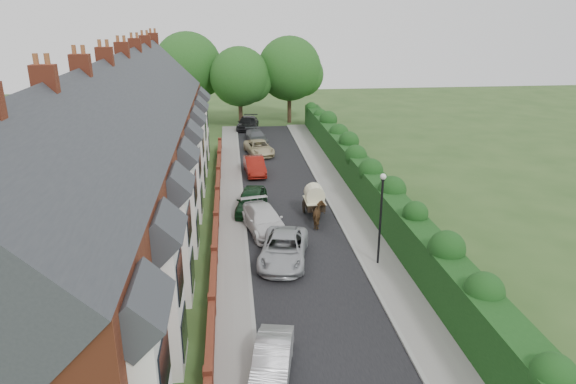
# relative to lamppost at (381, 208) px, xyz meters

# --- Properties ---
(ground) EXTENTS (140.00, 140.00, 0.00)m
(ground) POSITION_rel_lamppost_xyz_m (-3.40, -4.00, -3.30)
(ground) COLOR #2D4C1E
(ground) RESTS_ON ground
(road) EXTENTS (6.00, 58.00, 0.02)m
(road) POSITION_rel_lamppost_xyz_m (-3.90, 7.00, -3.29)
(road) COLOR black
(road) RESTS_ON ground
(pavement_hedge_side) EXTENTS (2.20, 58.00, 0.12)m
(pavement_hedge_side) POSITION_rel_lamppost_xyz_m (0.20, 7.00, -3.24)
(pavement_hedge_side) COLOR gray
(pavement_hedge_side) RESTS_ON ground
(pavement_house_side) EXTENTS (1.70, 58.00, 0.12)m
(pavement_house_side) POSITION_rel_lamppost_xyz_m (-7.75, 7.00, -3.24)
(pavement_house_side) COLOR gray
(pavement_house_side) RESTS_ON ground
(kerb_hedge_side) EXTENTS (0.18, 58.00, 0.13)m
(kerb_hedge_side) POSITION_rel_lamppost_xyz_m (-0.85, 7.00, -3.23)
(kerb_hedge_side) COLOR gray
(kerb_hedge_side) RESTS_ON ground
(kerb_house_side) EXTENTS (0.18, 58.00, 0.13)m
(kerb_house_side) POSITION_rel_lamppost_xyz_m (-6.95, 7.00, -3.23)
(kerb_house_side) COLOR gray
(kerb_house_side) RESTS_ON ground
(hedge) EXTENTS (2.10, 58.00, 2.85)m
(hedge) POSITION_rel_lamppost_xyz_m (2.00, 7.00, -1.70)
(hedge) COLOR #113612
(hedge) RESTS_ON ground
(terrace_row) EXTENTS (9.05, 40.50, 11.50)m
(terrace_row) POSITION_rel_lamppost_xyz_m (-14.27, 5.98, 1.18)
(terrace_row) COLOR brown
(terrace_row) RESTS_ON ground
(garden_wall_row) EXTENTS (0.35, 40.35, 1.10)m
(garden_wall_row) POSITION_rel_lamppost_xyz_m (-8.75, 6.00, -2.84)
(garden_wall_row) COLOR brown
(garden_wall_row) RESTS_ON ground
(lamppost) EXTENTS (0.32, 0.32, 5.16)m
(lamppost) POSITION_rel_lamppost_xyz_m (0.00, 0.00, 0.00)
(lamppost) COLOR black
(lamppost) RESTS_ON ground
(tree_far_left) EXTENTS (7.14, 6.80, 9.29)m
(tree_far_left) POSITION_rel_lamppost_xyz_m (-6.05, 36.08, 2.41)
(tree_far_left) COLOR #332316
(tree_far_left) RESTS_ON ground
(tree_far_right) EXTENTS (7.98, 7.60, 10.31)m
(tree_far_right) POSITION_rel_lamppost_xyz_m (-0.01, 38.08, 3.02)
(tree_far_right) COLOR #332316
(tree_far_right) RESTS_ON ground
(tree_far_back) EXTENTS (8.40, 8.00, 10.82)m
(tree_far_back) POSITION_rel_lamppost_xyz_m (-11.99, 39.08, 3.32)
(tree_far_back) COLOR #332316
(tree_far_back) RESTS_ON ground
(car_silver_a) EXTENTS (2.09, 4.08, 1.28)m
(car_silver_a) POSITION_rel_lamppost_xyz_m (-6.40, -8.20, -2.66)
(car_silver_a) COLOR #B7B6BB
(car_silver_a) RESTS_ON ground
(car_silver_b) EXTENTS (3.46, 5.68, 1.47)m
(car_silver_b) POSITION_rel_lamppost_xyz_m (-5.00, 1.00, -2.56)
(car_silver_b) COLOR #AEB1B6
(car_silver_b) RESTS_ON ground
(car_white) EXTENTS (3.11, 5.50, 1.50)m
(car_white) POSITION_rel_lamppost_xyz_m (-5.79, 5.19, -2.55)
(car_white) COLOR silver
(car_white) RESTS_ON ground
(car_green) EXTENTS (2.64, 4.91, 1.59)m
(car_green) POSITION_rel_lamppost_xyz_m (-6.40, 8.60, -2.50)
(car_green) COLOR black
(car_green) RESTS_ON ground
(car_red) EXTENTS (1.83, 4.50, 1.45)m
(car_red) POSITION_rel_lamppost_xyz_m (-5.75, 17.17, -2.57)
(car_red) COLOR maroon
(car_red) RESTS_ON ground
(car_beige) EXTENTS (3.00, 5.07, 1.32)m
(car_beige) POSITION_rel_lamppost_xyz_m (-5.01, 23.40, -2.64)
(car_beige) COLOR #C7B990
(car_beige) RESTS_ON ground
(car_grey) EXTENTS (2.48, 4.66, 1.29)m
(car_grey) POSITION_rel_lamppost_xyz_m (-5.00, 28.13, -2.65)
(car_grey) COLOR #56595D
(car_grey) RESTS_ON ground
(car_black) EXTENTS (2.77, 4.88, 1.57)m
(car_black) POSITION_rel_lamppost_xyz_m (-5.78, 34.60, -2.51)
(car_black) COLOR black
(car_black) RESTS_ON ground
(horse) EXTENTS (1.11, 1.91, 1.52)m
(horse) POSITION_rel_lamppost_xyz_m (-2.26, 5.51, -2.53)
(horse) COLOR #52371E
(horse) RESTS_ON ground
(horse_cart) EXTENTS (1.35, 2.98, 2.15)m
(horse_cart) POSITION_rel_lamppost_xyz_m (-2.26, 7.46, -2.07)
(horse_cart) COLOR black
(horse_cart) RESTS_ON ground
(car_extra_far) EXTENTS (2.45, 4.96, 1.38)m
(car_extra_far) POSITION_rel_lamppost_xyz_m (-5.42, 34.73, -2.60)
(car_extra_far) COLOR black
(car_extra_far) RESTS_ON ground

